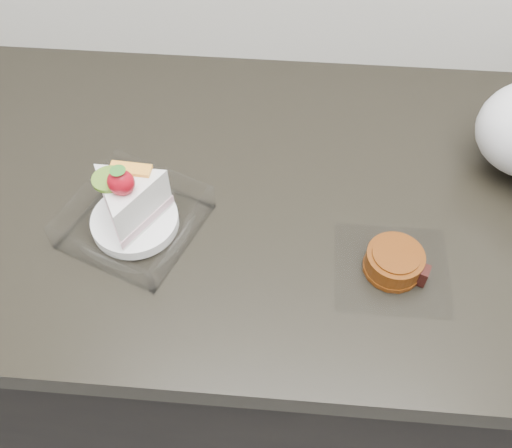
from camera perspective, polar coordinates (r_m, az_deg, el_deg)
counter at (r=1.23m, az=6.29°, el=-10.59°), size 2.04×0.64×0.90m
cake_tray at (r=0.80m, az=-12.27°, el=1.25°), size 0.22×0.22×0.13m
mooncake_wrap at (r=0.78m, az=13.69°, el=-3.85°), size 0.15×0.14×0.04m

